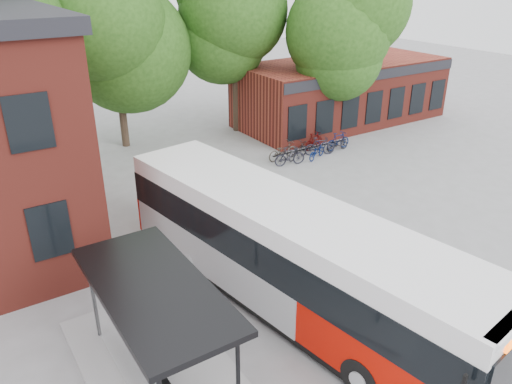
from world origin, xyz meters
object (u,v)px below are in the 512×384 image
bicycle_0 (283,151)px  bicycle_4 (317,151)px  bicycle_1 (290,156)px  bicycle_3 (320,146)px  bus_shelter (158,333)px  bicycle_2 (298,151)px  bicycle_5 (314,141)px  bicycle_6 (337,144)px  city_bus (288,256)px  bicycle_7 (338,141)px

bicycle_0 → bicycle_4: size_ratio=1.17×
bicycle_1 → bicycle_3: 2.37m
bicycle_3 → bus_shelter: bearing=149.7°
bicycle_2 → bicycle_5: size_ratio=1.06×
bicycle_4 → bicycle_6: (1.80, 0.34, -0.03)m
bicycle_0 → bicycle_3: (2.16, -0.54, 0.02)m
city_bus → bicycle_3: city_bus is taller
bicycle_0 → bicycle_3: size_ratio=1.11×
bicycle_6 → bicycle_5: bearing=43.3°
city_bus → bicycle_5: city_bus is taller
bus_shelter → bicycle_2: 16.65m
bicycle_2 → bus_shelter: bearing=110.8°
city_bus → bicycle_5: 14.61m
bicycle_5 → bicycle_6: size_ratio=1.09×
bicycle_7 → bicycle_6: bearing=129.7°
city_bus → bicycle_4: (8.96, 9.42, -1.28)m
bicycle_3 → bicycle_5: (0.37, 0.95, -0.02)m
bicycle_3 → bicycle_4: 0.63m
bus_shelter → bicycle_1: bus_shelter is taller
bicycle_0 → bicycle_7: bicycle_7 is taller
bicycle_7 → bicycle_4: bearing=102.2°
city_bus → bicycle_5: bearing=39.0°
city_bus → bicycle_7: bearing=33.7°
city_bus → bicycle_4: bearing=38.0°
bus_shelter → city_bus: bearing=9.7°
bicycle_1 → bicycle_4: bearing=-77.9°
bicycle_2 → bicycle_5: bearing=-86.6°
bicycle_2 → bicycle_3: bearing=-118.4°
bicycle_0 → bicycle_7: bearing=-100.2°
bus_shelter → bicycle_5: (14.39, 11.51, -0.96)m
city_bus → bicycle_1: size_ratio=7.80×
bicycle_0 → bicycle_6: size_ratio=1.26×
bus_shelter → bicycle_3: bus_shelter is taller
city_bus → bicycle_2: (8.09, 10.00, -1.25)m
bicycle_7 → bus_shelter: bearing=122.6°
bus_shelter → bicycle_7: (15.50, 10.70, -0.94)m
bus_shelter → city_bus: city_bus is taller
bicycle_4 → bicycle_6: 1.83m
bicycle_7 → bicycle_2: bearing=86.4°
city_bus → bicycle_1: (7.12, 9.43, -1.19)m
bicycle_4 → bicycle_7: bearing=-99.0°
bus_shelter → bicycle_5: bus_shelter is taller
bus_shelter → bicycle_7: bus_shelter is taller
bicycle_1 → bicycle_3: size_ratio=1.00×
bicycle_4 → bicycle_7: (1.98, 0.50, 0.09)m
bicycle_4 → bicycle_5: bicycle_5 is taller
bus_shelter → bicycle_4: bus_shelter is taller
bicycle_3 → bicycle_5: bicycle_3 is taller
bicycle_3 → bicycle_4: bearing=148.5°
bus_shelter → city_bus: 4.63m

